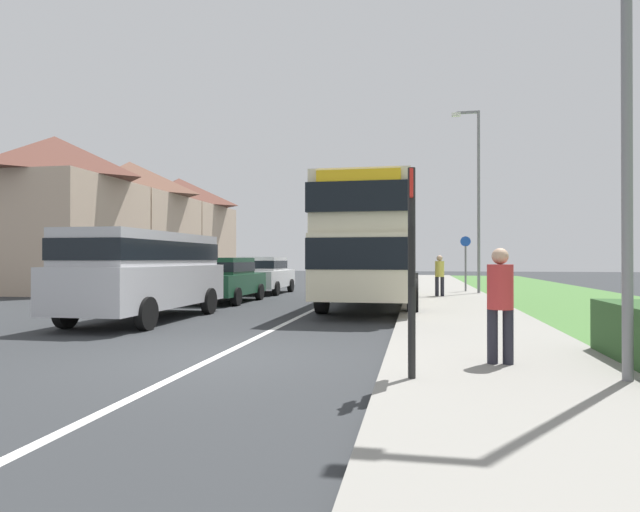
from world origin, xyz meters
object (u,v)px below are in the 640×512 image
Objects in this scene: parked_car_dark_green at (225,278)px; parked_car_white at (264,273)px; street_lamp_mid at (476,190)px; double_decker_bus at (374,240)px; street_lamp_near at (617,22)px; parked_van_silver at (146,268)px; pedestrian_walking_away at (440,274)px; bus_stop_sign at (412,258)px; pedestrian_at_stop at (500,300)px; cycle_route_sign at (466,261)px.

parked_car_white reaches higher than parked_car_dark_green.
double_decker_bus is at bearing -124.29° from street_lamp_mid.
street_lamp_near reaches higher than parked_car_white.
street_lamp_near reaches higher than parked_van_silver.
street_lamp_mid is (9.05, 5.12, 3.53)m from parked_car_dark_green.
double_decker_bus is 7.58m from parked_car_white.
pedestrian_walking_away is at bearing -14.47° from parked_car_white.
bus_stop_sign reaches higher than pedestrian_walking_away.
pedestrian_at_stop and pedestrian_walking_away have the same top height.
parked_van_silver is at bearing 148.65° from pedestrian_at_stop.
parked_van_silver is at bearing -89.87° from parked_car_dark_green.
parked_van_silver is at bearing -89.86° from parked_car_white.
pedestrian_at_stop is (2.47, -9.79, -1.17)m from double_decker_bus.
pedestrian_walking_away is at bearing 96.01° from street_lamp_near.
street_lamp_near reaches higher than pedestrian_at_stop.
pedestrian_walking_away is at bearing -110.57° from cycle_route_sign.
bus_stop_sign is at bearing -59.68° from parked_car_dark_green.
parked_car_white is at bearing 165.53° from pedestrian_walking_away.
parked_van_silver is at bearing -126.56° from cycle_route_sign.
cycle_route_sign reaches higher than pedestrian_walking_away.
parked_van_silver reaches higher than pedestrian_walking_away.
parked_car_dark_green is 2.46× the size of pedestrian_walking_away.
parked_car_dark_green is 1.00× the size of parked_car_white.
parked_car_white is at bearing 135.06° from double_decker_bus.
parked_car_white is (-0.03, 10.36, -0.41)m from parked_van_silver.
parked_car_white is 0.54× the size of street_lamp_mid.
parked_van_silver is 8.75m from bus_stop_sign.
parked_car_dark_green is 12.81m from pedestrian_at_stop.
bus_stop_sign is 0.35× the size of street_lamp_near.
street_lamp_mid reaches higher than pedestrian_at_stop.
street_lamp_near is at bearing -31.96° from pedestrian_at_stop.
pedestrian_at_stop is 1.00× the size of pedestrian_walking_away.
pedestrian_walking_away is 4.36m from street_lamp_mid.
parked_car_white is at bearing 112.25° from bus_stop_sign.
parked_car_white is (-5.29, 5.28, -1.25)m from double_decker_bus.
bus_stop_sign is at bearing -41.28° from parked_van_silver.
bus_stop_sign is 16.82m from street_lamp_mid.
parked_van_silver is 3.31× the size of pedestrian_walking_away.
parked_car_white is at bearing 90.15° from parked_car_dark_green.
double_decker_bus reaches higher than parked_van_silver.
double_decker_bus is 1.76× the size of parked_van_silver.
double_decker_bus is 10.16m from pedestrian_at_stop.
parked_car_white is at bearing -178.40° from street_lamp_mid.
cycle_route_sign is (8.70, 11.73, 0.13)m from parked_van_silver.
parked_car_white is at bearing 117.23° from pedestrian_at_stop.
parked_van_silver reaches higher than parked_car_dark_green.
parked_van_silver is at bearing -131.52° from pedestrian_walking_away.
street_lamp_mid reaches higher than pedestrian_walking_away.
double_decker_bus reaches higher than parked_car_dark_green.
bus_stop_sign reaches higher than cycle_route_sign.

